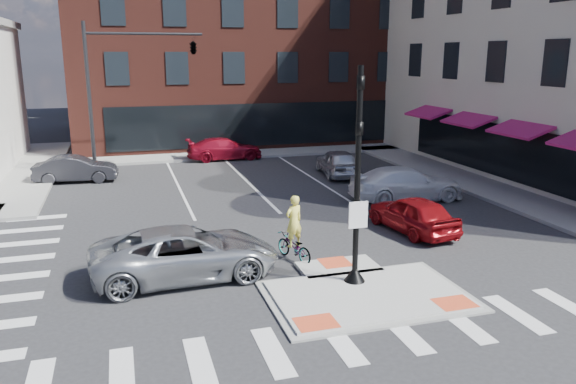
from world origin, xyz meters
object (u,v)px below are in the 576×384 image
object	(u,v)px
bg_car_dark	(76,169)
bg_car_silver	(338,162)
cyclist	(294,238)
bg_car_red	(225,149)
white_pickup	(406,184)
red_sedan	(413,214)
silver_suv	(186,253)

from	to	relation	value
bg_car_dark	bg_car_silver	world-z (taller)	bg_car_silver
cyclist	bg_car_red	bearing A→B (deg)	-113.87
white_pickup	bg_car_red	xyz separation A→B (m)	(-5.96, 12.16, -0.07)
bg_car_red	bg_car_silver	bearing A→B (deg)	-144.00
red_sedan	white_pickup	xyz separation A→B (m)	(2.01, 4.24, 0.06)
cyclist	red_sedan	bearing A→B (deg)	176.43
bg_car_dark	bg_car_silver	size ratio (longest dim) A/B	0.96
red_sedan	bg_car_dark	bearing A→B (deg)	-53.13
red_sedan	bg_car_red	xyz separation A→B (m)	(-3.95, 16.39, -0.01)
bg_car_dark	bg_car_red	xyz separation A→B (m)	(8.43, 4.02, -0.00)
bg_car_dark	bg_car_red	world-z (taller)	bg_car_dark
silver_suv	red_sedan	size ratio (longest dim) A/B	1.35
bg_car_silver	bg_car_dark	bearing A→B (deg)	-3.71
red_sedan	bg_car_red	bearing A→B (deg)	-84.59
white_pickup	cyclist	bearing A→B (deg)	132.56
silver_suv	cyclist	distance (m)	3.47
red_sedan	bg_car_dark	distance (m)	17.50
bg_car_red	cyclist	size ratio (longest dim) A/B	2.18
white_pickup	silver_suv	bearing A→B (deg)	124.03
silver_suv	bg_car_dark	world-z (taller)	silver_suv
bg_car_red	cyclist	xyz separation A→B (m)	(-1.10, -17.92, 0.04)
bg_car_silver	cyclist	bearing A→B (deg)	68.71
red_sedan	bg_car_dark	size ratio (longest dim) A/B	0.98
silver_suv	red_sedan	xyz separation A→B (m)	(8.49, 1.99, -0.07)
silver_suv	bg_car_dark	size ratio (longest dim) A/B	1.33
white_pickup	bg_car_red	world-z (taller)	white_pickup
bg_car_silver	red_sedan	bearing A→B (deg)	90.74
bg_car_red	red_sedan	bearing A→B (deg)	-168.06
bg_car_silver	cyclist	xyz separation A→B (m)	(-6.06, -11.48, -0.01)
red_sedan	cyclist	world-z (taller)	cyclist
white_pickup	bg_car_silver	distance (m)	5.80
silver_suv	cyclist	size ratio (longest dim) A/B	2.56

